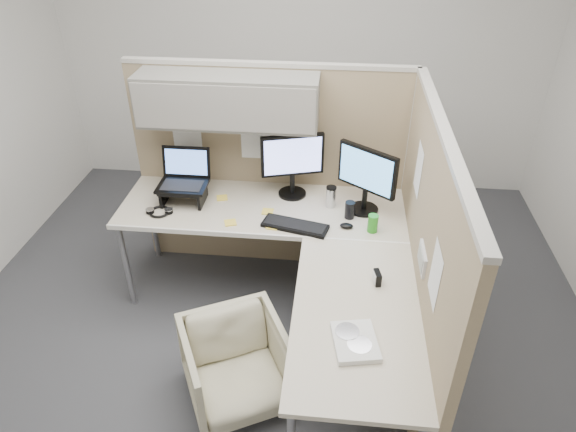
# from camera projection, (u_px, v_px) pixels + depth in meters

# --- Properties ---
(ground) EXTENTS (4.50, 4.50, 0.00)m
(ground) POSITION_uv_depth(u_px,v_px,m) (270.00, 338.00, 3.52)
(ground) COLOR #37373C
(ground) RESTS_ON ground
(partition_back) EXTENTS (2.00, 0.36, 1.63)m
(partition_back) POSITION_uv_depth(u_px,v_px,m) (252.00, 140.00, 3.63)
(partition_back) COLOR #9A8565
(partition_back) RESTS_ON ground
(partition_right) EXTENTS (0.07, 2.03, 1.63)m
(partition_right) POSITION_uv_depth(u_px,v_px,m) (421.00, 259.00, 2.94)
(partition_right) COLOR #9A8565
(partition_right) RESTS_ON ground
(desk) EXTENTS (2.00, 1.98, 0.73)m
(desk) POSITION_uv_depth(u_px,v_px,m) (290.00, 248.00, 3.24)
(desk) COLOR beige
(desk) RESTS_ON ground
(office_chair) EXTENTS (0.75, 0.73, 0.58)m
(office_chair) POSITION_uv_depth(u_px,v_px,m) (236.00, 362.00, 2.98)
(office_chair) COLOR #BBB195
(office_chair) RESTS_ON ground
(monitor_left) EXTENTS (0.43, 0.20, 0.47)m
(monitor_left) POSITION_uv_depth(u_px,v_px,m) (292.00, 161.00, 3.56)
(monitor_left) COLOR black
(monitor_left) RESTS_ON desk
(monitor_right) EXTENTS (0.38, 0.29, 0.47)m
(monitor_right) POSITION_uv_depth(u_px,v_px,m) (367.00, 175.00, 3.38)
(monitor_right) COLOR black
(monitor_right) RESTS_ON desk
(laptop_station) EXTENTS (0.34, 0.29, 0.35)m
(laptop_station) POSITION_uv_depth(u_px,v_px,m) (184.00, 183.00, 3.58)
(laptop_station) COLOR black
(laptop_station) RESTS_ON desk
(keyboard) EXTENTS (0.45, 0.24, 0.02)m
(keyboard) POSITION_uv_depth(u_px,v_px,m) (295.00, 226.00, 3.35)
(keyboard) COLOR black
(keyboard) RESTS_ON desk
(mouse) EXTENTS (0.09, 0.06, 0.03)m
(mouse) POSITION_uv_depth(u_px,v_px,m) (346.00, 226.00, 3.35)
(mouse) COLOR black
(mouse) RESTS_ON desk
(travel_mug) EXTENTS (0.07, 0.07, 0.15)m
(travel_mug) POSITION_uv_depth(u_px,v_px,m) (331.00, 197.00, 3.53)
(travel_mug) COLOR silver
(travel_mug) RESTS_ON desk
(soda_can_green) EXTENTS (0.07, 0.07, 0.12)m
(soda_can_green) POSITION_uv_depth(u_px,v_px,m) (373.00, 223.00, 3.29)
(soda_can_green) COLOR #268C1E
(soda_can_green) RESTS_ON desk
(soda_can_silver) EXTENTS (0.07, 0.07, 0.12)m
(soda_can_silver) POSITION_uv_depth(u_px,v_px,m) (350.00, 210.00, 3.42)
(soda_can_silver) COLOR black
(soda_can_silver) RESTS_ON desk
(sticky_note_a) EXTENTS (0.10, 0.10, 0.01)m
(sticky_note_a) POSITION_uv_depth(u_px,v_px,m) (230.00, 223.00, 3.40)
(sticky_note_a) COLOR yellow
(sticky_note_a) RESTS_ON desk
(sticky_note_c) EXTENTS (0.09, 0.09, 0.01)m
(sticky_note_c) POSITION_uv_depth(u_px,v_px,m) (222.00, 198.00, 3.66)
(sticky_note_c) COLOR yellow
(sticky_note_c) RESTS_ON desk
(sticky_note_b) EXTENTS (0.08, 0.08, 0.01)m
(sticky_note_b) POSITION_uv_depth(u_px,v_px,m) (272.00, 226.00, 3.36)
(sticky_note_b) COLOR yellow
(sticky_note_b) RESTS_ON desk
(sticky_note_d) EXTENTS (0.08, 0.08, 0.01)m
(sticky_note_d) POSITION_uv_depth(u_px,v_px,m) (268.00, 211.00, 3.51)
(sticky_note_d) COLOR yellow
(sticky_note_d) RESTS_ON desk
(headphones) EXTENTS (0.18, 0.16, 0.03)m
(headphones) POSITION_uv_depth(u_px,v_px,m) (159.00, 212.00, 3.50)
(headphones) COLOR black
(headphones) RESTS_ON desk
(paper_stack) EXTENTS (0.26, 0.30, 0.03)m
(paper_stack) POSITION_uv_depth(u_px,v_px,m) (355.00, 341.00, 2.51)
(paper_stack) COLOR white
(paper_stack) RESTS_ON desk
(desk_clock) EXTENTS (0.05, 0.08, 0.08)m
(desk_clock) POSITION_uv_depth(u_px,v_px,m) (377.00, 278.00, 2.88)
(desk_clock) COLOR black
(desk_clock) RESTS_ON desk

